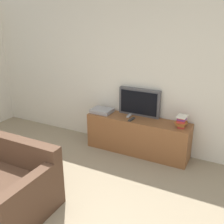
% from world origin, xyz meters
% --- Properties ---
extents(wall_back, '(9.00, 0.06, 2.60)m').
position_xyz_m(wall_back, '(0.00, 3.03, 1.30)').
color(wall_back, silver).
rests_on(wall_back, ground_plane).
extents(tv_stand, '(1.78, 0.43, 0.62)m').
position_xyz_m(tv_stand, '(0.27, 2.76, 0.31)').
color(tv_stand, brown).
rests_on(tv_stand, ground_plane).
extents(television, '(0.74, 0.09, 0.48)m').
position_xyz_m(television, '(0.22, 2.94, 0.86)').
color(television, '#4C4C51').
rests_on(television, tv_stand).
extents(book_stack, '(0.18, 0.23, 0.19)m').
position_xyz_m(book_stack, '(1.00, 2.76, 0.72)').
color(book_stack, '#B72D28').
rests_on(book_stack, tv_stand).
extents(remote_on_stand, '(0.05, 0.15, 0.02)m').
position_xyz_m(remote_on_stand, '(0.09, 2.81, 0.64)').
color(remote_on_stand, '#B7B7B7').
rests_on(remote_on_stand, tv_stand).
extents(remote_secondary, '(0.06, 0.17, 0.02)m').
position_xyz_m(remote_secondary, '(0.20, 2.67, 0.64)').
color(remote_secondary, '#2D2D2D').
rests_on(remote_secondary, tv_stand).
extents(set_top_box, '(0.37, 0.30, 0.07)m').
position_xyz_m(set_top_box, '(-0.43, 2.77, 0.66)').
color(set_top_box, '#99999E').
rests_on(set_top_box, tv_stand).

